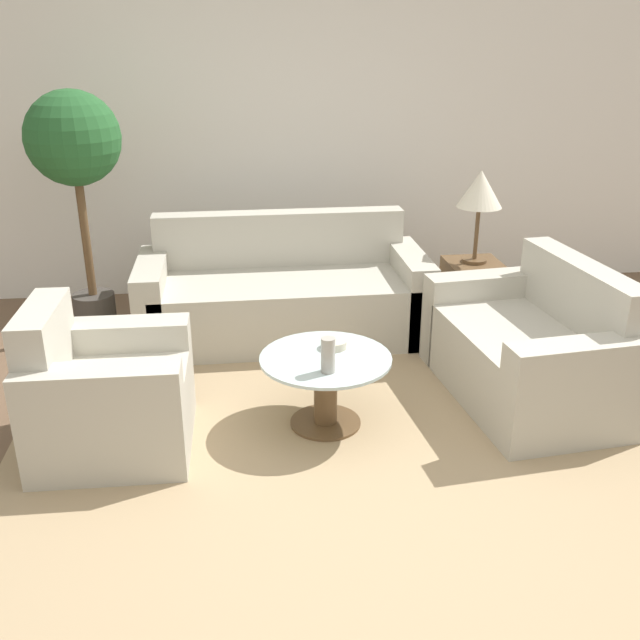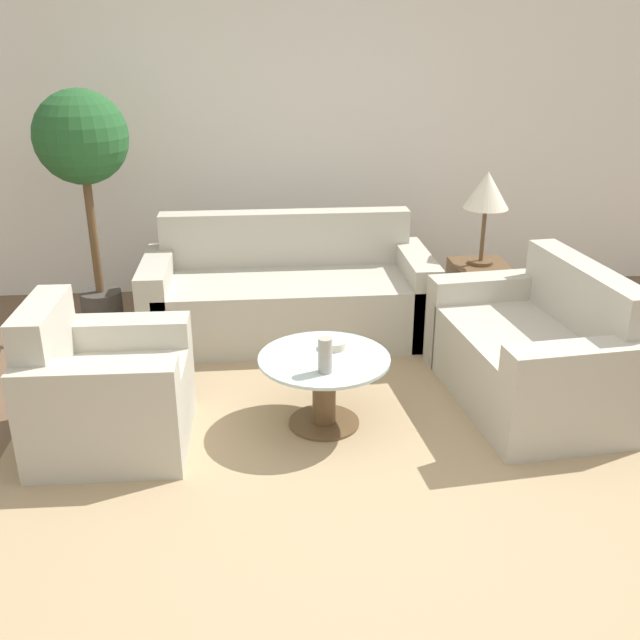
# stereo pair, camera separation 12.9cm
# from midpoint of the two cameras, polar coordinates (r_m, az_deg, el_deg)

# --- Properties ---
(ground_plane) EXTENTS (14.00, 14.00, 0.00)m
(ground_plane) POSITION_cam_midpoint_polar(r_m,az_deg,el_deg) (3.62, 2.61, -13.57)
(ground_plane) COLOR brown
(wall_back) EXTENTS (10.00, 0.06, 2.60)m
(wall_back) POSITION_cam_midpoint_polar(r_m,az_deg,el_deg) (6.06, -1.22, 14.45)
(wall_back) COLOR white
(wall_back) RESTS_ON ground_plane
(rug) EXTENTS (3.50, 3.63, 0.01)m
(rug) POSITION_cam_midpoint_polar(r_m,az_deg,el_deg) (4.17, 1.22, -8.28)
(rug) COLOR tan
(rug) RESTS_ON ground_plane
(sofa_main) EXTENTS (2.07, 0.87, 0.86)m
(sofa_main) POSITION_cam_midpoint_polar(r_m,az_deg,el_deg) (5.29, -1.86, 1.98)
(sofa_main) COLOR #B2AD9E
(sofa_main) RESTS_ON ground_plane
(armchair) EXTENTS (0.82, 0.82, 0.82)m
(armchair) POSITION_cam_midpoint_polar(r_m,az_deg,el_deg) (4.02, -16.19, -5.80)
(armchair) COLOR #B2AD9E
(armchair) RESTS_ON ground_plane
(loveseat) EXTENTS (0.96, 1.43, 0.84)m
(loveseat) POSITION_cam_midpoint_polar(r_m,az_deg,el_deg) (4.54, 17.78, -2.69)
(loveseat) COLOR #B2AD9E
(loveseat) RESTS_ON ground_plane
(coffee_table) EXTENTS (0.74, 0.74, 0.43)m
(coffee_table) POSITION_cam_midpoint_polar(r_m,az_deg,el_deg) (4.03, 1.25, -4.94)
(coffee_table) COLOR brown
(coffee_table) RESTS_ON ground_plane
(side_table) EXTENTS (0.40, 0.40, 0.54)m
(side_table) POSITION_cam_midpoint_polar(r_m,az_deg,el_deg) (5.42, 13.14, 1.69)
(side_table) COLOR brown
(side_table) RESTS_ON ground_plane
(table_lamp) EXTENTS (0.32, 0.32, 0.67)m
(table_lamp) POSITION_cam_midpoint_polar(r_m,az_deg,el_deg) (5.21, 13.90, 9.86)
(table_lamp) COLOR brown
(table_lamp) RESTS_ON side_table
(potted_plant) EXTENTS (0.65, 0.65, 1.76)m
(potted_plant) POSITION_cam_midpoint_polar(r_m,az_deg,el_deg) (5.29, -17.73, 12.39)
(potted_plant) COLOR #3D3833
(potted_plant) RESTS_ON ground_plane
(vase) EXTENTS (0.08, 0.08, 0.20)m
(vase) POSITION_cam_midpoint_polar(r_m,az_deg,el_deg) (3.76, 1.40, -2.85)
(vase) COLOR #9E998E
(vase) RESTS_ON coffee_table
(bowl) EXTENTS (0.14, 0.14, 0.05)m
(bowl) POSITION_cam_midpoint_polar(r_m,az_deg,el_deg) (4.07, 2.01, -1.98)
(bowl) COLOR beige
(bowl) RESTS_ON coffee_table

